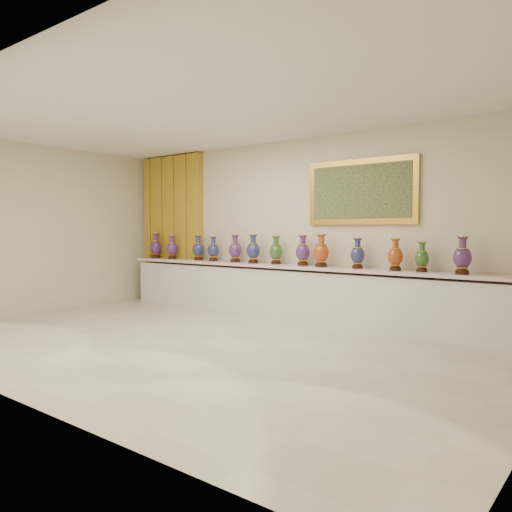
{
  "coord_description": "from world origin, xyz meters",
  "views": [
    {
      "loc": [
        4.6,
        -4.57,
        1.48
      ],
      "look_at": [
        -0.29,
        1.7,
        1.06
      ],
      "focal_mm": 35.0,
      "sensor_mm": 36.0,
      "label": 1
    }
  ],
  "objects_px": {
    "counter": "(291,293)",
    "vase_2": "(198,249)",
    "vase_1": "(172,248)",
    "vase_0": "(156,247)"
  },
  "relations": [
    {
      "from": "vase_0",
      "to": "vase_1",
      "type": "relative_size",
      "value": 1.1
    },
    {
      "from": "vase_1",
      "to": "vase_0",
      "type": "bearing_deg",
      "value": 177.37
    },
    {
      "from": "counter",
      "to": "vase_1",
      "type": "xyz_separation_m",
      "value": [
        -2.83,
        -0.04,
        0.67
      ]
    },
    {
      "from": "counter",
      "to": "vase_0",
      "type": "relative_size",
      "value": 14.01
    },
    {
      "from": "counter",
      "to": "vase_1",
      "type": "relative_size",
      "value": 15.45
    },
    {
      "from": "counter",
      "to": "vase_2",
      "type": "distance_m",
      "value": 2.23
    },
    {
      "from": "counter",
      "to": "vase_2",
      "type": "relative_size",
      "value": 15.15
    },
    {
      "from": "counter",
      "to": "vase_2",
      "type": "height_order",
      "value": "vase_2"
    },
    {
      "from": "counter",
      "to": "vase_1",
      "type": "bearing_deg",
      "value": -179.25
    },
    {
      "from": "vase_1",
      "to": "vase_2",
      "type": "relative_size",
      "value": 0.98
    }
  ]
}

